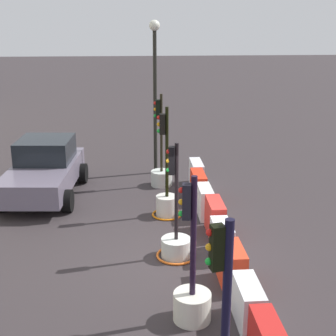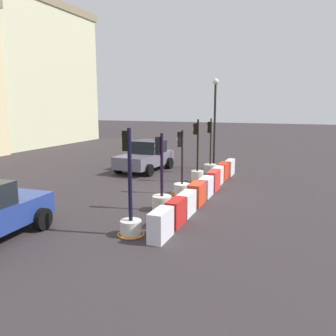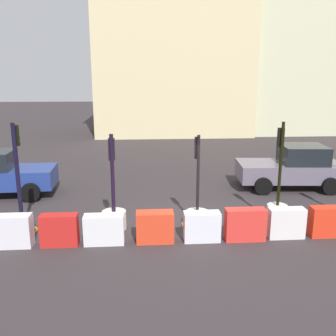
# 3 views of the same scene
# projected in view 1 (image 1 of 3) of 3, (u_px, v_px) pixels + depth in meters

# --- Properties ---
(ground_plane) EXTENTS (120.00, 120.00, 0.00)m
(ground_plane) POSITION_uv_depth(u_px,v_px,m) (178.00, 258.00, 11.36)
(ground_plane) COLOR #332C2E
(traffic_light_1) EXTENTS (0.71, 0.71, 2.85)m
(traffic_light_1) POSITION_uv_depth(u_px,v_px,m) (192.00, 295.00, 8.92)
(traffic_light_1) COLOR silver
(traffic_light_1) RESTS_ON ground_plane
(traffic_light_2) EXTENTS (0.95, 0.95, 2.78)m
(traffic_light_2) POSITION_uv_depth(u_px,v_px,m) (176.00, 241.00, 11.34)
(traffic_light_2) COLOR silver
(traffic_light_2) RESTS_ON ground_plane
(traffic_light_3) EXTENTS (0.86, 0.86, 3.14)m
(traffic_light_3) POSITION_uv_depth(u_px,v_px,m) (167.00, 198.00, 13.66)
(traffic_light_3) COLOR silver
(traffic_light_3) RESTS_ON ground_plane
(traffic_light_4) EXTENTS (0.71, 0.71, 3.09)m
(traffic_light_4) POSITION_uv_depth(u_px,v_px,m) (161.00, 171.00, 16.11)
(traffic_light_4) COLOR silver
(traffic_light_4) RESTS_ON ground_plane
(construction_barrier_2) EXTENTS (1.07, 0.43, 0.82)m
(construction_barrier_2) POSITION_uv_depth(u_px,v_px,m) (248.00, 304.00, 8.85)
(construction_barrier_2) COLOR white
(construction_barrier_2) RESTS_ON ground_plane
(construction_barrier_3) EXTENTS (1.02, 0.48, 0.86)m
(construction_barrier_3) POSITION_uv_depth(u_px,v_px,m) (232.00, 266.00, 10.15)
(construction_barrier_3) COLOR red
(construction_barrier_3) RESTS_ON ground_plane
(construction_barrier_4) EXTENTS (1.00, 0.43, 0.82)m
(construction_barrier_4) POSITION_uv_depth(u_px,v_px,m) (222.00, 240.00, 11.38)
(construction_barrier_4) COLOR white
(construction_barrier_4) RESTS_ON ground_plane
(construction_barrier_5) EXTENTS (1.11, 0.39, 0.91)m
(construction_barrier_5) POSITION_uv_depth(u_px,v_px,m) (215.00, 218.00, 12.50)
(construction_barrier_5) COLOR red
(construction_barrier_5) RESTS_ON ground_plane
(construction_barrier_6) EXTENTS (1.01, 0.37, 0.86)m
(construction_barrier_6) POSITION_uv_depth(u_px,v_px,m) (205.00, 202.00, 13.64)
(construction_barrier_6) COLOR white
(construction_barrier_6) RESTS_ON ground_plane
(construction_barrier_7) EXTENTS (1.15, 0.39, 0.87)m
(construction_barrier_7) POSITION_uv_depth(u_px,v_px,m) (198.00, 186.00, 14.85)
(construction_barrier_7) COLOR red
(construction_barrier_7) RESTS_ON ground_plane
(construction_barrier_8) EXTENTS (1.15, 0.37, 0.85)m
(construction_barrier_8) POSITION_uv_depth(u_px,v_px,m) (196.00, 174.00, 16.03)
(construction_barrier_8) COLOR silver
(construction_barrier_8) RESTS_ON ground_plane
(car_grey_saloon) EXTENTS (4.28, 2.48, 1.74)m
(car_grey_saloon) POSITION_uv_depth(u_px,v_px,m) (44.00, 169.00, 15.17)
(car_grey_saloon) COLOR slate
(car_grey_saloon) RESTS_ON ground_plane
(street_lamp_post) EXTENTS (0.36, 0.36, 5.33)m
(street_lamp_post) POSITION_uv_depth(u_px,v_px,m) (155.00, 77.00, 16.52)
(street_lamp_post) COLOR black
(street_lamp_post) RESTS_ON ground_plane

